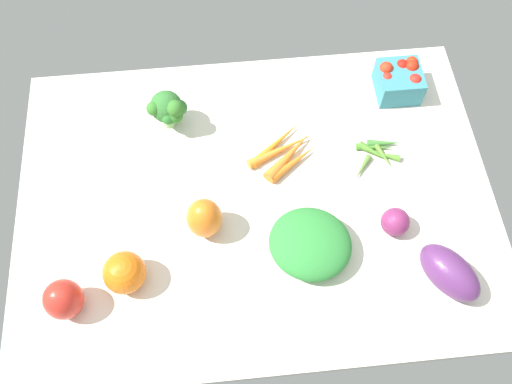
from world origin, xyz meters
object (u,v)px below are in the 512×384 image
carrot_bunch (285,153)px  bell_pepper_red (64,299)px  leafy_greens_clump (310,244)px  heirloom_tomato_orange (124,273)px  okra_pile (378,152)px  bell_pepper_orange (204,218)px  eggplant (450,273)px  red_onion_near_basket (395,222)px  broccoli_head (168,109)px  berry_basket (400,79)px

carrot_bunch → bell_pepper_red: (-46.74, -30.41, 3.38)cm
carrot_bunch → leafy_greens_clump: size_ratio=0.98×
carrot_bunch → heirloom_tomato_orange: 43.95cm
heirloom_tomato_orange → okra_pile: heirloom_tomato_orange is taller
leafy_greens_clump → bell_pepper_red: size_ratio=1.84×
heirloom_tomato_orange → leafy_greens_clump: (37.37, 2.78, -0.85)cm
bell_pepper_orange → eggplant: bell_pepper_orange is taller
red_onion_near_basket → okra_pile: size_ratio=0.47×
broccoli_head → berry_basket: broccoli_head is taller
okra_pile → berry_basket: 19.53cm
carrot_bunch → eggplant: 43.11cm
berry_basket → bell_pepper_orange: bearing=-146.3°
heirloom_tomato_orange → eggplant: size_ratio=0.61×
red_onion_near_basket → bell_pepper_orange: 39.64cm
broccoli_head → berry_basket: 54.85cm
red_onion_near_basket → bell_pepper_orange: (-39.40, 3.78, 2.12)cm
bell_pepper_orange → bell_pepper_red: size_ratio=1.11×
okra_pile → berry_basket: (8.15, 17.47, 3.16)cm
leafy_greens_clump → eggplant: eggplant is taller
bell_pepper_orange → leafy_greens_clump: bearing=-18.5°
okra_pile → leafy_greens_clump: bearing=-131.1°
berry_basket → eggplant: 48.07cm
broccoli_head → leafy_greens_clump: broccoli_head is taller
okra_pile → eggplant: size_ratio=0.92×
carrot_bunch → bell_pepper_orange: bell_pepper_orange is taller
berry_basket → okra_pile: bearing=-115.0°
heirloom_tomato_orange → eggplant: 64.09cm
eggplant → red_onion_near_basket: bearing=-0.5°
carrot_bunch → heirloom_tomato_orange: heirloom_tomato_orange is taller
bell_pepper_orange → bell_pepper_red: bearing=-153.0°
eggplant → okra_pile: bearing=-20.1°
okra_pile → bell_pepper_red: (-67.71, -28.80, 3.76)cm
red_onion_near_basket → berry_basket: size_ratio=0.60×
bell_pepper_orange → okra_pile: (39.90, 14.63, -4.27)cm
heirloom_tomato_orange → okra_pile: (56.24, 24.44, -3.42)cm
leafy_greens_clump → bell_pepper_red: bell_pepper_red is taller
heirloom_tomato_orange → bell_pepper_red: size_ratio=0.93×
berry_basket → eggplant: (-0.60, -48.07, -0.12)cm
eggplant → bell_pepper_red: bearing=54.7°
heirloom_tomato_orange → bell_pepper_orange: size_ratio=0.84×
broccoli_head → leafy_greens_clump: 44.07cm
bell_pepper_orange → okra_pile: bearing=20.1°
bell_pepper_red → heirloom_tomato_orange: bearing=20.8°
carrot_bunch → leafy_greens_clump: bearing=-84.8°
broccoli_head → eggplant: (53.98, -43.20, -2.42)cm
carrot_bunch → berry_basket: berry_basket is taller
okra_pile → berry_basket: berry_basket is taller
heirloom_tomato_orange → leafy_greens_clump: 37.49cm
bell_pepper_orange → okra_pile: 42.71cm
red_onion_near_basket → eggplant: eggplant is taller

